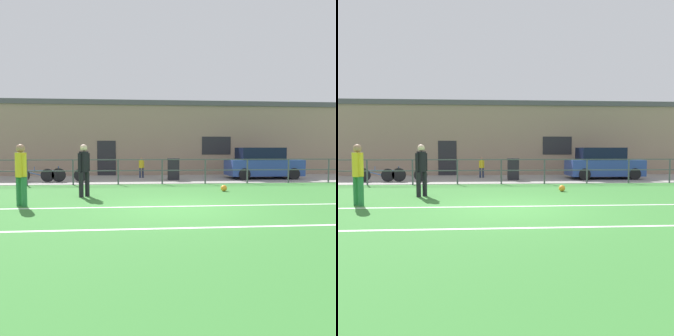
# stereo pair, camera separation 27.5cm
# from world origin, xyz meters

# --- Properties ---
(ground) EXTENTS (60.00, 44.00, 0.04)m
(ground) POSITION_xyz_m (0.00, 0.00, -0.02)
(ground) COLOR #387A33
(field_line_touchline) EXTENTS (36.00, 0.11, 0.00)m
(field_line_touchline) POSITION_xyz_m (0.00, 0.22, 0.00)
(field_line_touchline) COLOR white
(field_line_touchline) RESTS_ON ground
(field_line_hash) EXTENTS (36.00, 0.11, 0.00)m
(field_line_hash) POSITION_xyz_m (0.00, -2.29, 0.00)
(field_line_hash) COLOR white
(field_line_hash) RESTS_ON ground
(pavement_strip) EXTENTS (48.00, 5.00, 0.02)m
(pavement_strip) POSITION_xyz_m (0.00, 8.50, 0.01)
(pavement_strip) COLOR gray
(pavement_strip) RESTS_ON ground
(perimeter_fence) EXTENTS (36.07, 0.07, 1.15)m
(perimeter_fence) POSITION_xyz_m (0.00, 6.00, 0.75)
(perimeter_fence) COLOR #474C51
(perimeter_fence) RESTS_ON ground
(clubhouse_facade) EXTENTS (28.00, 2.56, 4.55)m
(clubhouse_facade) POSITION_xyz_m (0.00, 12.20, 2.28)
(clubhouse_facade) COLOR gray
(clubhouse_facade) RESTS_ON ground
(player_goalkeeper) EXTENTS (0.35, 0.40, 1.77)m
(player_goalkeeper) POSITION_xyz_m (-2.90, 2.32, 1.01)
(player_goalkeeper) COLOR black
(player_goalkeeper) RESTS_ON ground
(player_striker) EXTENTS (0.39, 0.35, 1.75)m
(player_striker) POSITION_xyz_m (-4.36, 0.65, 1.00)
(player_striker) COLOR #237038
(player_striker) RESTS_ON ground
(soccer_ball_match) EXTENTS (0.24, 0.24, 0.24)m
(soccer_ball_match) POSITION_xyz_m (2.18, 3.31, 0.12)
(soccer_ball_match) COLOR orange
(soccer_ball_match) RESTS_ON ground
(spectator_child) EXTENTS (0.29, 0.20, 1.13)m
(spectator_child) POSITION_xyz_m (-0.93, 9.20, 0.66)
(spectator_child) COLOR #232D4C
(spectator_child) RESTS_ON pavement_strip
(parked_car_red) EXTENTS (3.88, 1.92, 1.66)m
(parked_car_red) POSITION_xyz_m (5.59, 8.28, 0.80)
(parked_car_red) COLOR #28428E
(parked_car_red) RESTS_ON pavement_strip
(bicycle_parked_0) EXTENTS (2.35, 0.04, 0.76)m
(bicycle_parked_0) POSITION_xyz_m (-5.76, 7.20, 0.37)
(bicycle_parked_0) COLOR black
(bicycle_parked_0) RESTS_ON pavement_strip
(bicycle_parked_1) EXTENTS (2.21, 0.04, 0.74)m
(bicycle_parked_1) POSITION_xyz_m (-4.67, 7.20, 0.36)
(bicycle_parked_1) COLOR black
(bicycle_parked_1) RESTS_ON pavement_strip
(trash_bin_0) EXTENTS (0.60, 0.51, 1.11)m
(trash_bin_0) POSITION_xyz_m (0.70, 7.77, 0.58)
(trash_bin_0) COLOR black
(trash_bin_0) RESTS_ON pavement_strip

